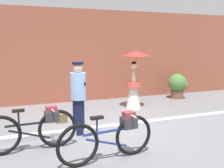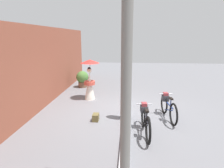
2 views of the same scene
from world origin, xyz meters
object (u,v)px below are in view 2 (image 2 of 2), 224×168
Objects in this scene: backpack_on_pavement at (96,117)px; bicycle_near_officer at (145,119)px; person_officer at (126,95)px; utility_pole at (127,63)px; potted_plant_by_door at (83,78)px; person_with_parasol at (90,79)px; bicycle_far_side at (168,106)px.

bicycle_near_officer is at bearing -115.73° from backpack_on_pavement.
bicycle_near_officer is at bearing -149.75° from person_officer.
utility_pole is (-2.36, 0.55, 1.96)m from bicycle_near_officer.
person_officer is 5.08m from potted_plant_by_door.
person_with_parasol is 0.38× the size of utility_pole.
utility_pole reaches higher than potted_plant_by_door.
potted_plant_by_door reaches higher than backpack_on_pavement.
utility_pole is at bearing 158.25° from bicycle_far_side.
backpack_on_pavement is (-2.40, -0.66, -0.82)m from person_with_parasol.
potted_plant_by_door is 3.08× the size of backpack_on_pavement.
utility_pole is (-7.76, -2.56, 1.89)m from potted_plant_by_door.
person_with_parasol is at bearing -159.07° from potted_plant_by_door.
person_officer is 3.71m from utility_pole.
bicycle_near_officer is at bearing 144.55° from bicycle_far_side.
bicycle_far_side is 1.11× the size of person_officer.
bicycle_far_side is 4.35m from utility_pole.
person_officer is at bearing -150.05° from potted_plant_by_door.
bicycle_near_officer is 0.99× the size of bicycle_far_side.
person_with_parasol is 6.08× the size of backpack_on_pavement.
utility_pole reaches higher than backpack_on_pavement.
potted_plant_by_door reaches higher than bicycle_near_officer.
person_with_parasol is at bearing 58.49° from bicycle_far_side.
person_with_parasol reaches higher than bicycle_near_officer.
utility_pole is (-3.37, -0.03, 1.53)m from person_officer.
person_with_parasol is 2.62m from backpack_on_pavement.
bicycle_near_officer is 1.10× the size of person_officer.
bicycle_far_side is 1.95× the size of potted_plant_by_door.
utility_pole is at bearing -161.72° from potted_plant_by_door.
utility_pole is at bearing -162.81° from person_with_parasol.
backpack_on_pavement is (-0.24, 1.02, -0.74)m from person_officer.
bicycle_near_officer is 1.25m from person_officer.
bicycle_near_officer is 1.53m from bicycle_far_side.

